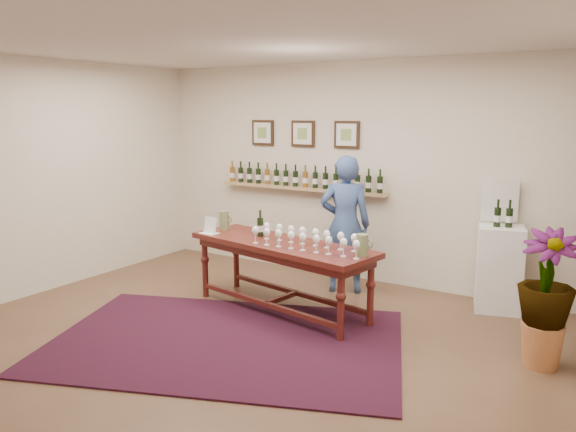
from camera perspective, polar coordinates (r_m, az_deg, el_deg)
The scene contains 14 objects.
ground at distance 5.53m, azimuth -4.48°, elevation -12.61°, with size 6.00×6.00×0.00m, color #513624.
room_shell at distance 6.10m, azimuth 22.67°, elevation -0.18°, with size 6.00×6.00×6.00m.
rug at distance 5.53m, azimuth -6.31°, elevation -12.50°, with size 3.30×2.20×0.02m, color #440C0E.
tasting_table at distance 6.12m, azimuth -0.68°, elevation -3.71°, with size 2.29×1.09×0.78m.
table_glasses at distance 5.83m, azimuth 1.50°, elevation -2.26°, with size 1.40×0.32×0.19m, color white, non-canonical shape.
table_bottles at distance 6.36m, azimuth -2.56°, elevation -0.80°, with size 0.26×0.15×0.28m, color black, non-canonical shape.
pitcher_left at distance 6.75m, azimuth -6.49°, elevation -0.41°, with size 0.14×0.14×0.23m, color #687549, non-canonical shape.
pitcher_right at distance 5.52m, azimuth 7.55°, elevation -2.96°, with size 0.14×0.14×0.22m, color #687549, non-canonical shape.
menu_card at distance 6.56m, azimuth -7.90°, elevation -0.92°, with size 0.21×0.15×0.19m, color silver.
display_pedestal at distance 6.63m, azimuth 20.65°, elevation -4.99°, with size 0.47×0.47×0.94m, color white.
pedestal_bottles at distance 6.46m, azimuth 21.05°, elevation 0.26°, with size 0.30×0.08×0.30m, color black, non-canonical shape.
info_sign at distance 6.63m, azimuth 20.72°, elevation 1.55°, with size 0.39×0.02×0.53m, color silver.
potted_plant at distance 5.28m, azimuth 24.69°, elevation -7.64°, with size 0.66×0.66×1.04m.
person at distance 6.78m, azimuth 5.81°, elevation -0.86°, with size 0.61×0.40×1.67m, color #354D7E.
Camera 1 is at (3.02, -4.08, 2.17)m, focal length 35.00 mm.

